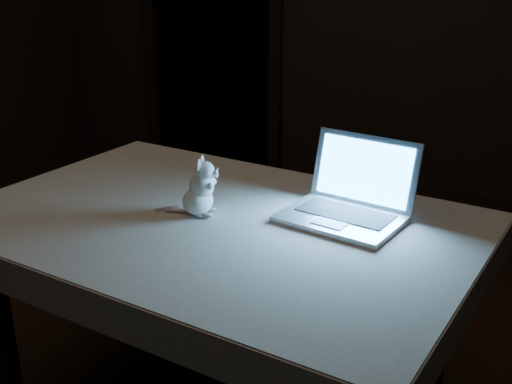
% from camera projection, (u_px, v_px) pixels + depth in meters
% --- Properties ---
extents(doorway, '(1.06, 0.36, 2.13)m').
position_uv_depth(doorway, '(211.00, 11.00, 4.38)').
color(doorway, black).
rests_on(doorway, back_wall).
extents(table, '(1.45, 1.04, 0.72)m').
position_uv_depth(table, '(218.00, 329.00, 1.96)').
color(table, black).
rests_on(table, floor).
extents(tablecloth, '(1.52, 1.08, 0.10)m').
position_uv_depth(tablecloth, '(245.00, 236.00, 1.84)').
color(tablecloth, beige).
rests_on(tablecloth, table).
extents(laptop, '(0.37, 0.34, 0.22)m').
position_uv_depth(laptop, '(342.00, 185.00, 1.77)').
color(laptop, silver).
rests_on(laptop, tablecloth).
extents(plush_mouse, '(0.15, 0.15, 0.17)m').
position_uv_depth(plush_mouse, '(197.00, 186.00, 1.83)').
color(plush_mouse, white).
rests_on(plush_mouse, tablecloth).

